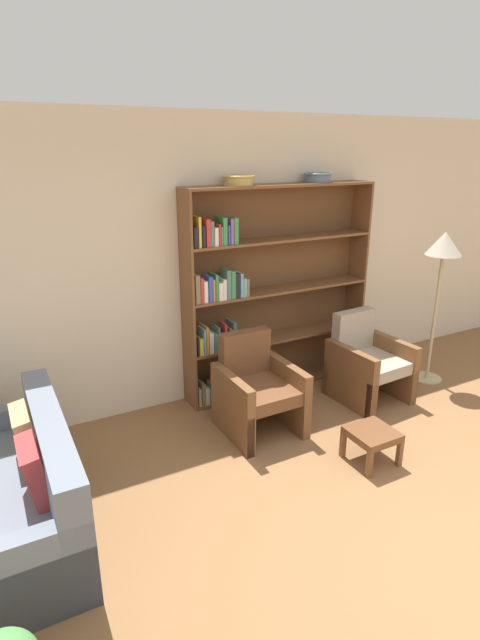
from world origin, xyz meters
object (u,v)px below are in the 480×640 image
at_px(floor_lamp, 443,255).
at_px(armchair_cushioned, 367,362).
at_px(footstool, 372,436).
at_px(bowl_sage, 318,177).
at_px(armchair_leather, 257,389).
at_px(bookshelf, 263,293).
at_px(bowl_brass, 239,180).
at_px(couch, 5,502).

bearing_deg(floor_lamp, armchair_cushioned, 179.23).
bearing_deg(footstool, bowl_sage, 72.27).
xyz_separation_m(armchair_leather, floor_lamp, (2.17, -0.01, 1.00)).
height_order(armchair_leather, floor_lamp, floor_lamp).
bearing_deg(bookshelf, footstool, -86.43).
height_order(armchair_cushioned, floor_lamp, floor_lamp).
bearing_deg(bowl_brass, floor_lamp, -18.91).
distance_m(armchair_cushioned, footstool, 1.16).
bearing_deg(bookshelf, armchair_leather, -123.57).
height_order(bowl_sage, couch, bowl_sage).
bearing_deg(footstool, floor_lamp, 28.49).
xyz_separation_m(couch, footstool, (2.67, -0.47, -0.05)).
distance_m(bowl_brass, footstool, 2.51).
xyz_separation_m(bowl_sage, footstool, (-0.50, -1.56, -1.93)).
bearing_deg(armchair_cushioned, couch, 3.72).
bearing_deg(armchair_cushioned, armchair_leather, -3.35).
relative_size(bookshelf, floor_lamp, 1.29).
bearing_deg(couch, armchair_cushioned, -82.68).
height_order(bowl_sage, floor_lamp, bowl_sage).
xyz_separation_m(bowl_sage, armchair_leather, (-1.06, -0.67, -1.77)).
xyz_separation_m(couch, floor_lamp, (4.28, 0.41, 1.11)).
xyz_separation_m(armchair_cushioned, floor_lamp, (0.89, -0.01, 1.00)).
height_order(bookshelf, couch, bookshelf).
bearing_deg(floor_lamp, couch, -174.54).
bearing_deg(couch, floor_lamp, -84.30).
distance_m(armchair_leather, floor_lamp, 2.39).
distance_m(bookshelf, armchair_cushioned, 1.26).
bearing_deg(footstool, armchair_leather, 122.18).
height_order(armchair_leather, footstool, armchair_leather).
bearing_deg(armchair_cushioned, bowl_sage, -74.78).
height_order(bookshelf, bowl_sage, bowl_sage).
xyz_separation_m(bowl_brass, couch, (-2.29, -1.09, -1.87)).
relative_size(armchair_leather, footstool, 2.43).
height_order(bowl_brass, armchair_leather, bowl_brass).
bearing_deg(couch, footstool, -99.66).
height_order(bowl_brass, couch, bowl_brass).
distance_m(armchair_cushioned, floor_lamp, 1.34).
bearing_deg(armchair_cushioned, bowl_brass, -34.62).
bearing_deg(bowl_sage, bowl_brass, 180.00).
relative_size(bowl_sage, armchair_cushioned, 0.31).
xyz_separation_m(bowl_brass, armchair_cushioned, (1.11, -0.67, -1.77)).
xyz_separation_m(bowl_brass, footstool, (0.38, -1.56, -1.93)).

